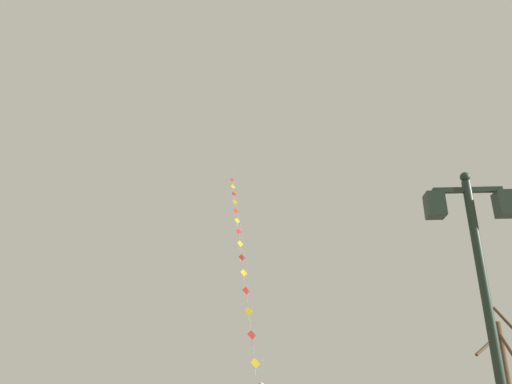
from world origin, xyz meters
The scene contains 3 objects.
twin_lantern_lamp_post centered at (2.56, 6.44, 3.24)m, with size 1.37×0.28×4.67m.
kite_train centered at (-3.30, 31.66, 10.86)m, with size 4.13×23.53×20.82m.
bare_tree centered at (6.61, 16.13, 1.94)m, with size 1.95×1.14×4.06m.
Camera 1 is at (-0.43, -1.08, 1.33)m, focal length 34.73 mm.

